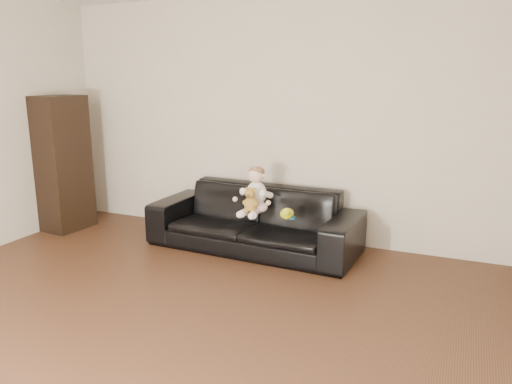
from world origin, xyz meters
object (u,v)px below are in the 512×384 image
at_px(teddy_bear, 250,200).
at_px(toy_blue_disc, 290,218).
at_px(cabinet, 64,164).
at_px(toy_green, 287,214).
at_px(baby, 255,193).
at_px(toy_rattle, 286,215).
at_px(sofa, 254,219).

xyz_separation_m(teddy_bear, toy_blue_disc, (0.37, 0.12, -0.17)).
distance_m(cabinet, toy_green, 2.76).
relative_size(teddy_bear, toy_blue_disc, 2.38).
distance_m(teddy_bear, toy_blue_disc, 0.42).
relative_size(baby, toy_rattle, 8.14).
bearing_deg(toy_rattle, baby, 177.53).
distance_m(sofa, toy_blue_disc, 0.48).
height_order(cabinet, toy_green, cabinet).
bearing_deg(toy_blue_disc, sofa, 162.41).
xyz_separation_m(cabinet, baby, (2.38, 0.10, -0.15)).
xyz_separation_m(sofa, toy_blue_disc, (0.45, -0.14, 0.11)).
relative_size(baby, teddy_bear, 1.95).
distance_m(sofa, toy_rattle, 0.44).
relative_size(sofa, toy_blue_disc, 20.97).
bearing_deg(cabinet, baby, 7.66).
xyz_separation_m(sofa, toy_green, (0.43, -0.19, 0.16)).
height_order(baby, toy_green, baby).
height_order(toy_rattle, toy_blue_disc, toy_rattle).
height_order(baby, teddy_bear, baby).
xyz_separation_m(sofa, cabinet, (-2.31, -0.22, 0.46)).
xyz_separation_m(teddy_bear, toy_green, (0.35, 0.08, -0.12)).
relative_size(sofa, baby, 4.53).
bearing_deg(toy_blue_disc, toy_rattle, 168.79).
relative_size(cabinet, toy_green, 9.76).
distance_m(cabinet, toy_rattle, 2.73).
bearing_deg(teddy_bear, toy_rattle, 10.11).
bearing_deg(baby, toy_blue_disc, -9.44).
bearing_deg(sofa, toy_rattle, -15.63).
xyz_separation_m(cabinet, teddy_bear, (2.39, -0.04, -0.18)).
relative_size(sofa, toy_green, 13.67).
distance_m(baby, teddy_bear, 0.15).
bearing_deg(toy_blue_disc, teddy_bear, -161.59).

